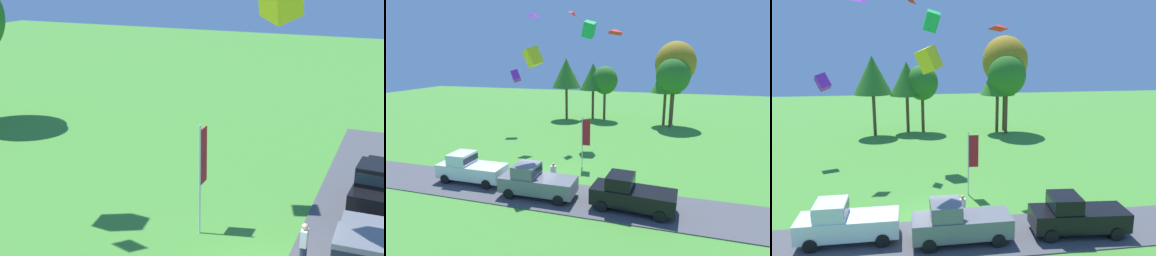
{
  "view_description": "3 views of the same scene",
  "coord_description": "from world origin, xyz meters",
  "views": [
    {
      "loc": [
        -14.51,
        -3.11,
        9.98
      ],
      "look_at": [
        2.4,
        3.98,
        4.18
      ],
      "focal_mm": 50.0,
      "sensor_mm": 36.0,
      "label": 1
    },
    {
      "loc": [
        8.83,
        -19.26,
        9.1
      ],
      "look_at": [
        1.88,
        4.37,
        3.2
      ],
      "focal_mm": 28.0,
      "sensor_mm": 36.0,
      "label": 2
    },
    {
      "loc": [
        -1.29,
        -19.67,
        9.67
      ],
      "look_at": [
        2.16,
        3.72,
        4.59
      ],
      "focal_mm": 35.0,
      "sensor_mm": 36.0,
      "label": 3
    }
  ],
  "objects": [
    {
      "name": "tree_lone_near",
      "position": [
        -5.2,
        22.44,
        6.74
      ],
      "size": [
        4.21,
        4.21,
        8.88
      ],
      "color": "brown",
      "rests_on": "ground"
    },
    {
      "name": "kite_box_high_left",
      "position": [
        0.72,
        12.37,
        11.84
      ],
      "size": [
        1.53,
        1.54,
        2.03
      ],
      "primitive_type": "cube",
      "rotation": [
        -0.29,
        0.3,
        4.66
      ],
      "color": "green"
    },
    {
      "name": "tree_far_right",
      "position": [
        0.23,
        23.8,
        5.71
      ],
      "size": [
        3.68,
        3.68,
        7.76
      ],
      "color": "brown",
      "rests_on": "ground"
    },
    {
      "name": "kite_diamond_low_drifter",
      "position": [
        -4.77,
        10.62,
        13.27
      ],
      "size": [
        1.4,
        1.35,
        0.51
      ],
      "primitive_type": "pyramid",
      "rotation": [
        -0.17,
        0.0,
        3.7
      ],
      "color": "purple"
    },
    {
      "name": "tree_center_back",
      "position": [
        9.79,
        22.96,
        8.16
      ],
      "size": [
        5.24,
        5.24,
        11.07
      ],
      "color": "brown",
      "rests_on": "ground"
    },
    {
      "name": "kite_diamond_mid_center",
      "position": [
        4.7,
        5.39,
        11.05
      ],
      "size": [
        1.47,
        1.48,
        0.53
      ],
      "primitive_type": "pyramid",
      "rotation": [
        -0.21,
        0.0,
        5.77
      ],
      "color": "red"
    },
    {
      "name": "car_pickup_mid_row",
      "position": [
        0.94,
        -2.4,
        1.11
      ],
      "size": [
        5.02,
        2.09,
        2.14
      ],
      "color": "slate",
      "rests_on": "ground"
    },
    {
      "name": "kite_box_near_flag",
      "position": [
        -0.2,
        0.34,
        9.07
      ],
      "size": [
        1.57,
        1.22,
        1.57
      ],
      "primitive_type": "cube",
      "rotation": [
        -0.27,
        0.3,
        2.42
      ],
      "color": "yellow"
    },
    {
      "name": "car_pickup_by_flagpole",
      "position": [
        7.15,
        -2.47,
        1.11
      ],
      "size": [
        5.13,
        2.35,
        2.14
      ],
      "color": "black",
      "rests_on": "ground"
    },
    {
      "name": "pavement_strip",
      "position": [
        0.0,
        -2.06,
        0.03
      ],
      "size": [
        36.0,
        4.4,
        0.06
      ],
      "primitive_type": "cube",
      "color": "#4C4C51",
      "rests_on": "ground"
    },
    {
      "name": "kite_box_high_right",
      "position": [
        -8.45,
        13.24,
        6.85
      ],
      "size": [
        1.56,
        1.47,
        1.68
      ],
      "primitive_type": "cube",
      "rotation": [
        0.47,
        0.3,
        3.65
      ],
      "color": "purple"
    },
    {
      "name": "flag_banner",
      "position": [
        2.67,
        3.69,
        2.74
      ],
      "size": [
        0.71,
        0.08,
        4.32
      ],
      "color": "silver",
      "rests_on": "ground"
    },
    {
      "name": "tree_left_of_center",
      "position": [
        8.77,
        22.18,
        6.37
      ],
      "size": [
        3.98,
        3.98,
        8.4
      ],
      "color": "brown",
      "rests_on": "ground"
    },
    {
      "name": "kite_diamond_over_trees",
      "position": [
        -0.79,
        11.87,
        13.44
      ],
      "size": [
        0.98,
        1.15,
        0.64
      ],
      "primitive_type": "pyramid",
      "rotation": [
        0.53,
        0.0,
        1.75
      ],
      "color": "red"
    },
    {
      "name": "car_pickup_far_end",
      "position": [
        -4.71,
        -1.56,
        1.11
      ],
      "size": [
        5.01,
        2.08,
        2.14
      ],
      "color": "white",
      "rests_on": "ground"
    },
    {
      "name": "person_on_lawn",
      "position": [
        1.45,
        -0.45,
        0.88
      ],
      "size": [
        0.36,
        0.24,
        1.71
      ],
      "color": "#2D334C",
      "rests_on": "ground"
    },
    {
      "name": "ground_plane",
      "position": [
        0.0,
        0.0,
        0.0
      ],
      "size": [
        120.0,
        120.0,
        0.0
      ],
      "primitive_type": "plane",
      "color": "#478E33"
    },
    {
      "name": "tree_far_left",
      "position": [
        -1.52,
        23.81,
        6.2
      ],
      "size": [
        3.87,
        3.87,
        8.18
      ],
      "color": "brown",
      "rests_on": "ground"
    },
    {
      "name": "tree_right_of_center",
      "position": [
        9.59,
        21.28,
        6.68
      ],
      "size": [
        4.3,
        4.3,
        9.08
      ],
      "color": "brown",
      "rests_on": "ground"
    }
  ]
}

